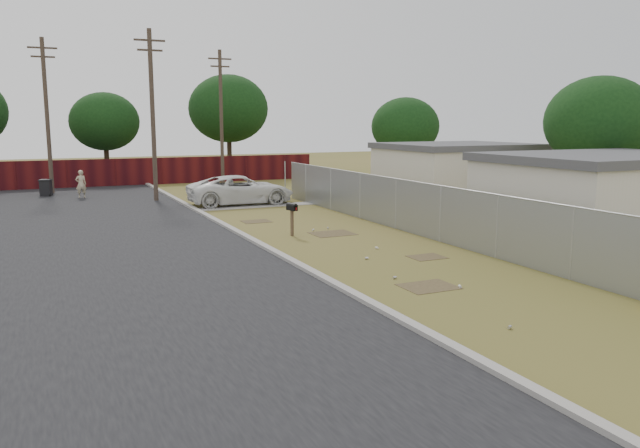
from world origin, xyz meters
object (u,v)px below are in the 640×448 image
pickup_truck (241,190)px  pedestrian (81,184)px  trash_bin (46,188)px  mailbox (292,210)px

pickup_truck → pedestrian: pedestrian is taller
pedestrian → trash_bin: (-1.78, 1.79, -0.29)m
trash_bin → pickup_truck: bearing=-41.8°
mailbox → pickup_truck: 9.46m
pickup_truck → pedestrian: 9.65m
pickup_truck → trash_bin: size_ratio=5.64×
pedestrian → trash_bin: bearing=-50.5°
pedestrian → trash_bin: pedestrian is taller
mailbox → trash_bin: (-8.08, 17.52, -0.49)m
mailbox → trash_bin: mailbox is taller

